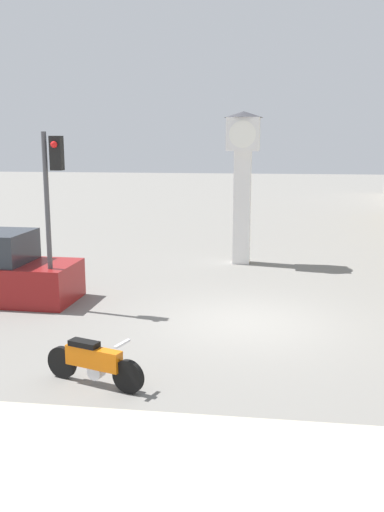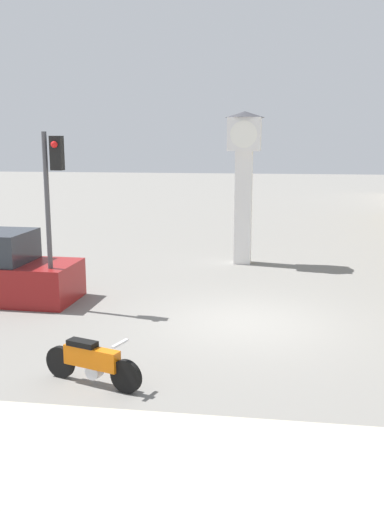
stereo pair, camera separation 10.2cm
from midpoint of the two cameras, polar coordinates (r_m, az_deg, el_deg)
ground_plane at (r=13.19m, az=5.59°, el=-6.63°), size 120.00×120.00×0.00m
motorcycle at (r=9.94m, az=-9.70°, el=-10.39°), size 1.87×0.75×0.86m
clock_tower at (r=19.06m, az=5.38°, el=9.12°), size 1.28×1.28×5.02m
traffic_light at (r=14.09m, az=-13.59°, el=6.53°), size 0.50×0.35×4.30m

